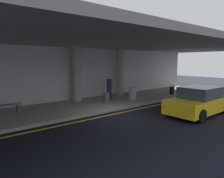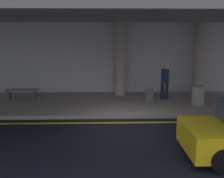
{
  "view_description": "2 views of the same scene",
  "coord_description": "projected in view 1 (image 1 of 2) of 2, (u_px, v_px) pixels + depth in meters",
  "views": [
    {
      "loc": [
        -7.14,
        -7.83,
        2.86
      ],
      "look_at": [
        1.16,
        2.2,
        1.1
      ],
      "focal_mm": 33.18,
      "sensor_mm": 36.0,
      "label": 1
    },
    {
      "loc": [
        -0.81,
        -9.36,
        3.4
      ],
      "look_at": [
        -0.48,
        2.39,
        0.91
      ],
      "focal_mm": 44.45,
      "sensor_mm": 36.0,
      "label": 2
    }
  ],
  "objects": [
    {
      "name": "ground_plane",
      "position": [
        122.0,
        116.0,
        10.87
      ],
      "size": [
        60.0,
        60.0,
        0.0
      ],
      "primitive_type": "plane",
      "color": "black"
    },
    {
      "name": "sidewalk",
      "position": [
        89.0,
        105.0,
        13.23
      ],
      "size": [
        26.0,
        4.2,
        0.15
      ],
      "primitive_type": "cube",
      "color": "gray",
      "rests_on": "ground"
    },
    {
      "name": "lane_stripe_yellow",
      "position": [
        115.0,
        114.0,
        11.28
      ],
      "size": [
        26.0,
        0.14,
        0.01
      ],
      "primitive_type": "cube",
      "color": "yellow",
      "rests_on": "ground"
    },
    {
      "name": "support_column_far_left",
      "position": [
        77.0,
        74.0,
        14.1
      ],
      "size": [
        0.58,
        0.58,
        3.65
      ],
      "primitive_type": "cylinder",
      "color": "gray",
      "rests_on": "sidewalk"
    },
    {
      "name": "support_column_left_mid",
      "position": [
        120.0,
        72.0,
        16.63
      ],
      "size": [
        0.58,
        0.58,
        3.65
      ],
      "primitive_type": "cylinder",
      "color": "gray",
      "rests_on": "sidewalk"
    },
    {
      "name": "ceiling_overhang",
      "position": [
        93.0,
        43.0,
        12.33
      ],
      "size": [
        28.0,
        13.2,
        0.3
      ],
      "primitive_type": "cube",
      "color": "gray",
      "rests_on": "support_column_far_left"
    },
    {
      "name": "terminal_back_wall",
      "position": [
        71.0,
        75.0,
        14.7
      ],
      "size": [
        26.0,
        0.3,
        3.8
      ],
      "primitive_type": "cube",
      "color": "#B6B5BB",
      "rests_on": "ground"
    },
    {
      "name": "car_yellow_taxi",
      "position": [
        199.0,
        101.0,
        11.11
      ],
      "size": [
        4.1,
        1.92,
        1.5
      ],
      "rotation": [
        0.0,
        0.0,
        0.04
      ],
      "color": "yellow",
      "rests_on": "ground"
    },
    {
      "name": "traveler_with_luggage",
      "position": [
        109.0,
        86.0,
        14.8
      ],
      "size": [
        0.38,
        0.38,
        1.68
      ],
      "rotation": [
        0.0,
        0.0,
        0.66
      ],
      "color": "#201C3C",
      "rests_on": "sidewalk"
    },
    {
      "name": "suitcase_upright_primary",
      "position": [
        172.0,
        91.0,
        16.98
      ],
      "size": [
        0.36,
        0.22,
        0.9
      ],
      "rotation": [
        0.0,
        0.0,
        0.22
      ],
      "color": "black",
      "rests_on": "sidewalk"
    },
    {
      "name": "suitcase_upright_secondary",
      "position": [
        106.0,
        97.0,
        13.76
      ],
      "size": [
        0.36,
        0.22,
        0.9
      ],
      "rotation": [
        0.0,
        0.0,
        -0.2
      ],
      "color": "#4F5158",
      "rests_on": "sidewalk"
    },
    {
      "name": "bench_metal",
      "position": [
        5.0,
        107.0,
        10.61
      ],
      "size": [
        1.6,
        0.5,
        0.48
      ],
      "color": "slate",
      "rests_on": "sidewalk"
    },
    {
      "name": "trash_bin_steel",
      "position": [
        133.0,
        93.0,
        14.84
      ],
      "size": [
        0.56,
        0.56,
        0.85
      ],
      "primitive_type": "cylinder",
      "color": "gray",
      "rests_on": "sidewalk"
    }
  ]
}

